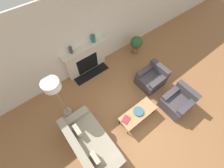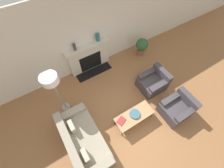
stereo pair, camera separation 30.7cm
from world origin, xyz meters
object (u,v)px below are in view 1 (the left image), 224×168
Objects in this scene: potted_plant at (136,44)px; mantel_vase_center_left at (93,39)px; couch at (90,144)px; floor_lamp at (52,87)px; armchair_far at (152,78)px; bowl at (138,111)px; book at (126,119)px; mantel_vase_left at (71,50)px; coffee_table at (138,113)px; fireplace at (86,60)px; armchair_near at (178,101)px.

mantel_vase_center_left is at bearing 165.52° from potted_plant.
floor_lamp reaches higher than couch.
mantel_vase_center_left is (-1.05, 1.98, 1.01)m from armchair_far.
couch reaches higher than bowl.
bowl is at bearing -95.54° from mantel_vase_center_left.
potted_plant is (1.70, -0.44, -0.85)m from mantel_vase_center_left.
book is 0.17× the size of floor_lamp.
mantel_vase_left is at bearing 170.24° from potted_plant.
potted_plant is at bearing 10.54° from floor_lamp.
coffee_table is 4.48× the size of mantel_vase_center_left.
bowl is at bearing -86.29° from fireplace.
mantel_vase_left is (-1.91, 3.14, 0.99)m from armchair_near.
couch is at bearing -112.98° from mantel_vase_left.
mantel_vase_center_left is at bearing 0.00° from mantel_vase_left.
armchair_near is at bearing -58.74° from mantel_vase_left.
mantel_vase_left is at bearing -136.08° from armchair_far.
bowl is at bearing -95.36° from couch.
armchair_far is (2.96, 0.51, 0.01)m from couch.
potted_plant reaches higher than book.
armchair_far is 3.29× the size of mantel_vase_center_left.
mantel_vase_left is at bearing 45.99° from floor_lamp.
couch is 7.10× the size of mantel_vase_center_left.
mantel_vase_left is at bearing 73.54° from book.
potted_plant is (3.61, 2.05, 0.17)m from couch.
potted_plant is at bearing -9.76° from mantel_vase_left.
potted_plant is (0.65, 1.54, 0.16)m from armchair_far.
floor_lamp is at bearing -149.99° from mantel_vase_center_left.
floor_lamp is (-2.98, 0.86, 1.25)m from armchair_far.
potted_plant is at bearing 48.39° from bowl.
potted_plant is at bearing 48.33° from coffee_table.
book is (-0.29, -2.59, -0.14)m from fireplace.
armchair_far is 3.72× the size of mantel_vase_left.
armchair_far reaches higher than book.
armchair_far is 1.48m from bowl.
fireplace is 2.61m from book.
book is at bearing -70.61° from armchair_far.
floor_lamp is 6.58× the size of mantel_vase_center_left.
fireplace is 3.47m from armchair_near.
armchair_near is at bearing -34.16° from floor_lamp.
armchair_near reaches higher than bowl.
mantel_vase_center_left is 1.95m from potted_plant.
armchair_near is at bearing -103.50° from potted_plant.
armchair_near is 3.72× the size of mantel_vase_left.
floor_lamp reaches higher than bowl.
fireplace is 0.88× the size of couch.
armchair_near is at bearing -102.41° from couch.
bowl is 1.03× the size of book.
fireplace is 2.64m from bowl.
book is at bearing -95.37° from couch.
couch is 6.12× the size of bowl.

